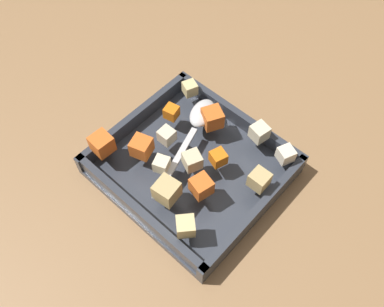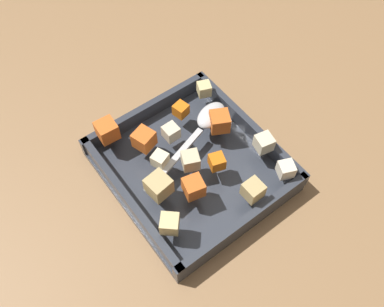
% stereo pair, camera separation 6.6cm
% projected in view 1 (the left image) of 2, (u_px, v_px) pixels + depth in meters
% --- Properties ---
extents(ground_plane, '(4.00, 4.00, 0.00)m').
position_uv_depth(ground_plane, '(195.00, 176.00, 0.70)').
color(ground_plane, '#936D47').
extents(baking_dish, '(0.28, 0.26, 0.05)m').
position_uv_depth(baking_dish, '(192.00, 167.00, 0.70)').
color(baking_dish, '#333842').
rests_on(baking_dish, ground_plane).
extents(carrot_chunk_corner_se, '(0.04, 0.04, 0.03)m').
position_uv_depth(carrot_chunk_corner_se, '(212.00, 118.00, 0.69)').
color(carrot_chunk_corner_se, orange).
rests_on(carrot_chunk_corner_se, baking_dish).
extents(carrot_chunk_under_handle, '(0.04, 0.04, 0.03)m').
position_uv_depth(carrot_chunk_under_handle, '(201.00, 186.00, 0.62)').
color(carrot_chunk_under_handle, orange).
rests_on(carrot_chunk_under_handle, baking_dish).
extents(carrot_chunk_near_spoon, '(0.04, 0.04, 0.03)m').
position_uv_depth(carrot_chunk_near_spoon, '(141.00, 147.00, 0.66)').
color(carrot_chunk_near_spoon, orange).
rests_on(carrot_chunk_near_spoon, baking_dish).
extents(carrot_chunk_back_center, '(0.03, 0.03, 0.02)m').
position_uv_depth(carrot_chunk_back_center, '(171.00, 112.00, 0.71)').
color(carrot_chunk_back_center, orange).
rests_on(carrot_chunk_back_center, baking_dish).
extents(carrot_chunk_corner_sw, '(0.03, 0.03, 0.02)m').
position_uv_depth(carrot_chunk_corner_sw, '(218.00, 158.00, 0.66)').
color(carrot_chunk_corner_sw, orange).
rests_on(carrot_chunk_corner_sw, baking_dish).
extents(carrot_chunk_center, '(0.03, 0.03, 0.03)m').
position_uv_depth(carrot_chunk_center, '(102.00, 144.00, 0.66)').
color(carrot_chunk_center, orange).
rests_on(carrot_chunk_center, baking_dish).
extents(potato_chunk_front_center, '(0.04, 0.04, 0.03)m').
position_uv_depth(potato_chunk_front_center, '(167.00, 191.00, 0.62)').
color(potato_chunk_front_center, tan).
rests_on(potato_chunk_front_center, baking_dish).
extents(potato_chunk_far_right, '(0.03, 0.03, 0.03)m').
position_uv_depth(potato_chunk_far_right, '(192.00, 161.00, 0.65)').
color(potato_chunk_far_right, beige).
rests_on(potato_chunk_far_right, baking_dish).
extents(potato_chunk_near_left, '(0.03, 0.03, 0.02)m').
position_uv_depth(potato_chunk_near_left, '(190.00, 88.00, 0.73)').
color(potato_chunk_near_left, '#E0CC89').
rests_on(potato_chunk_near_left, baking_dish).
extents(potato_chunk_heap_side, '(0.03, 0.03, 0.03)m').
position_uv_depth(potato_chunk_heap_side, '(259.00, 132.00, 0.68)').
color(potato_chunk_heap_side, beige).
rests_on(potato_chunk_heap_side, baking_dish).
extents(potato_chunk_corner_nw, '(0.03, 0.03, 0.03)m').
position_uv_depth(potato_chunk_corner_nw, '(259.00, 180.00, 0.63)').
color(potato_chunk_corner_nw, tan).
rests_on(potato_chunk_corner_nw, baking_dish).
extents(potato_chunk_heap_top, '(0.03, 0.03, 0.02)m').
position_uv_depth(potato_chunk_heap_top, '(162.00, 164.00, 0.65)').
color(potato_chunk_heap_top, beige).
rests_on(potato_chunk_heap_top, baking_dish).
extents(potato_chunk_corner_ne, '(0.04, 0.04, 0.03)m').
position_uv_depth(potato_chunk_corner_ne, '(186.00, 226.00, 0.59)').
color(potato_chunk_corner_ne, '#E0CC89').
rests_on(potato_chunk_corner_ne, baking_dish).
extents(parsnip_chunk_mid_right, '(0.02, 0.02, 0.02)m').
position_uv_depth(parsnip_chunk_mid_right, '(169.00, 134.00, 0.68)').
color(parsnip_chunk_mid_right, beige).
rests_on(parsnip_chunk_mid_right, baking_dish).
extents(parsnip_chunk_mid_left, '(0.03, 0.03, 0.02)m').
position_uv_depth(parsnip_chunk_mid_left, '(286.00, 154.00, 0.66)').
color(parsnip_chunk_mid_left, silver).
rests_on(parsnip_chunk_mid_left, baking_dish).
extents(serving_spoon, '(0.09, 0.21, 0.02)m').
position_uv_depth(serving_spoon, '(199.00, 119.00, 0.70)').
color(serving_spoon, silver).
rests_on(serving_spoon, baking_dish).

